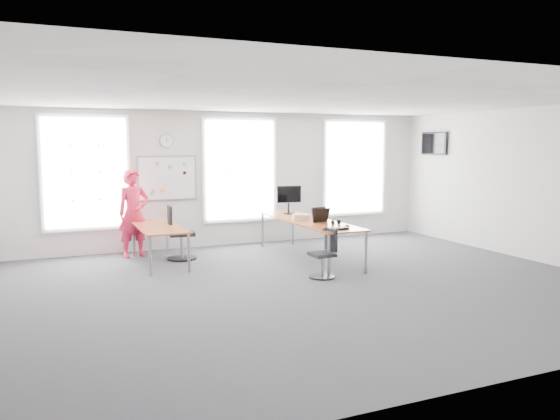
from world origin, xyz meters
name	(u,v)px	position (x,y,z in m)	size (l,w,h in m)	color
floor	(304,286)	(0.00, 0.00, 0.00)	(10.00, 10.00, 0.00)	#252428
ceiling	(305,97)	(0.00, 0.00, 3.00)	(10.00, 10.00, 0.00)	white
wall_back	(227,179)	(0.00, 4.00, 1.50)	(10.00, 10.00, 0.00)	silver
wall_front	(494,229)	(0.00, -4.00, 1.50)	(10.00, 10.00, 0.00)	silver
wall_right	(536,184)	(5.00, 0.00, 1.50)	(10.00, 10.00, 0.00)	silver
window_left	(86,173)	(-3.00, 3.97, 1.70)	(1.60, 0.06, 2.20)	white
window_mid	(240,170)	(0.30, 3.97, 1.70)	(1.60, 0.06, 2.20)	white
window_right	(354,168)	(3.30, 3.97, 1.70)	(1.60, 0.06, 2.20)	white
desk_right	(308,222)	(1.01, 1.89, 0.73)	(0.86, 3.22, 0.78)	#B6622E
desk_left	(159,229)	(-1.81, 2.60, 0.67)	(0.80, 2.00, 0.73)	#B6622E
chair_right	(325,256)	(0.58, 0.38, 0.37)	(0.45, 0.45, 0.84)	black
chair_left	(178,236)	(-1.39, 2.84, 0.47)	(0.58, 0.58, 1.08)	black
person	(134,213)	(-2.15, 3.47, 0.89)	(0.65, 0.43, 1.78)	red
whiteboard	(167,178)	(-1.35, 3.97, 1.55)	(1.20, 0.03, 0.90)	white
wall_clock	(166,141)	(-1.35, 3.97, 2.35)	(0.30, 0.30, 0.04)	gray
tv	(434,143)	(4.95, 3.00, 2.30)	(0.06, 0.90, 0.55)	black
keyboard	(336,229)	(0.89, 0.55, 0.80)	(0.49, 0.17, 0.02)	black
mouse	(347,226)	(1.23, 0.74, 0.81)	(0.08, 0.12, 0.05)	black
lens_cap	(334,225)	(1.13, 1.06, 0.79)	(0.06, 0.06, 0.01)	black
headphones	(336,222)	(1.20, 1.12, 0.83)	(0.17, 0.09, 0.10)	black
laptop_sleeve	(321,215)	(1.08, 1.49, 0.93)	(0.36, 0.26, 0.29)	black
paper_stack	(301,217)	(0.89, 2.01, 0.84)	(0.30, 0.23, 0.10)	beige
monitor	(289,197)	(1.04, 2.91, 1.15)	(0.55, 0.22, 0.61)	black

